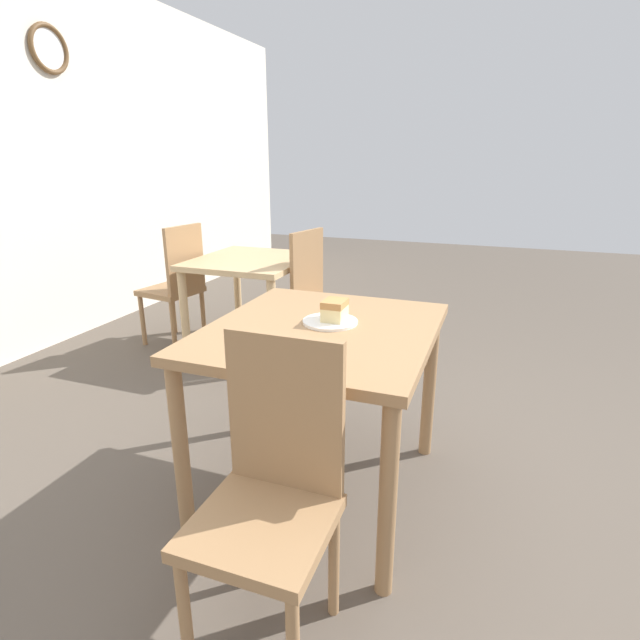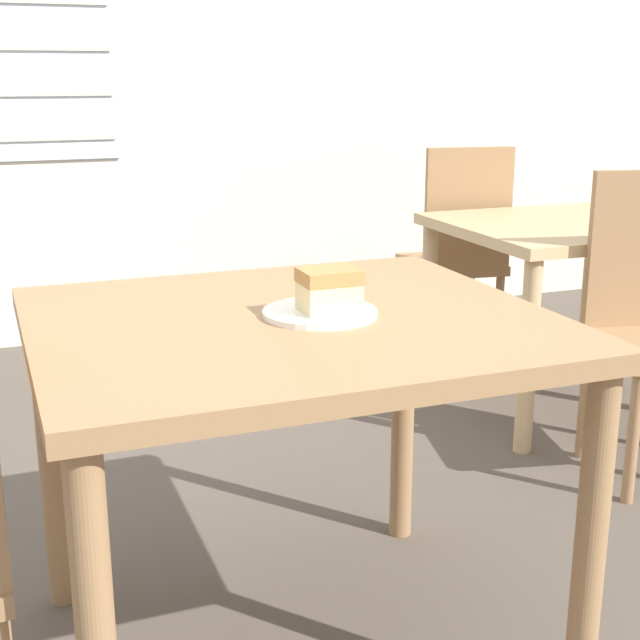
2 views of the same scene
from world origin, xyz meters
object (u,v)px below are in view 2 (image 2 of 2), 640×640
at_px(dining_table_near, 291,368).
at_px(chair_far_opposite, 457,251).
at_px(dining_table_far, 568,251).
at_px(cake_slice, 329,290).
at_px(plate, 320,313).

relative_size(dining_table_near, chair_far_opposite, 1.07).
bearing_deg(dining_table_far, cake_slice, -141.17).
bearing_deg(chair_far_opposite, dining_table_near, 60.52).
xyz_separation_m(chair_far_opposite, cake_slice, (-1.27, -1.71, 0.32)).
bearing_deg(dining_table_far, chair_far_opposite, 102.66).
distance_m(chair_far_opposite, cake_slice, 2.15).
height_order(dining_table_near, chair_far_opposite, chair_far_opposite).
bearing_deg(plate, dining_table_far, 38.19).
xyz_separation_m(chair_far_opposite, plate, (-1.28, -1.69, 0.28)).
bearing_deg(plate, cake_slice, -45.49).
xyz_separation_m(dining_table_near, plate, (0.05, -0.02, 0.11)).
bearing_deg(cake_slice, chair_far_opposite, 53.36).
relative_size(chair_far_opposite, cake_slice, 8.34).
bearing_deg(dining_table_near, plate, -19.04).
relative_size(plate, cake_slice, 2.01).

